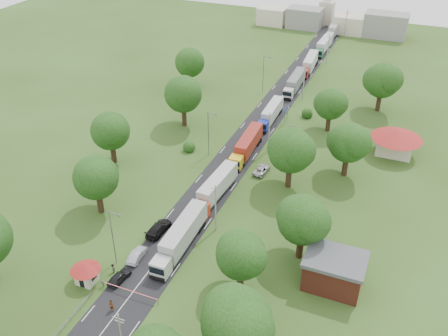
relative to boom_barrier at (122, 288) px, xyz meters
The scene contains 43 objects.
ground 25.05m from the boom_barrier, 86.89° to the left, with size 260.00×260.00×0.00m, color #2B4115.
road 45.03m from the boom_barrier, 88.27° to the left, with size 8.00×200.00×0.04m, color black.
boom_barrier is the anchor object (origin of this frame).
guard_booth 5.98m from the boom_barrier, behind, with size 4.40×4.40×3.45m.
info_sign 60.39m from the boom_barrier, 83.76° to the left, with size 0.12×3.10×4.10m.
pole_1 19.63m from the boom_barrier, 69.14° to the left, with size 1.60×0.24×9.00m.
pole_2 46.66m from the boom_barrier, 81.52° to the left, with size 1.60×0.24×9.00m.
pole_3 74.41m from the boom_barrier, 84.71° to the left, with size 1.60×0.24×9.00m.
pole_4 102.30m from the boom_barrier, 86.15° to the left, with size 1.60×0.24×9.00m.
pole_5 130.24m from the boom_barrier, 86.98° to the left, with size 1.60×0.24×9.00m.
lamp_0 7.91m from the boom_barrier, 128.59° to the left, with size 2.03×0.22×10.00m.
lamp_1 40.47m from the boom_barrier, 95.70° to the left, with size 2.03×0.22×10.00m.
lamp_2 75.25m from the boom_barrier, 93.05° to the left, with size 2.03×0.22×10.00m.
tree_1 21.12m from the boom_barrier, 14.02° to the right, with size 9.60×9.60×12.05m.
tree_2 17.86m from the boom_barrier, 24.96° to the left, with size 8.00×8.00×10.10m.
tree_3 28.11m from the boom_barrier, 38.79° to the left, with size 8.80×8.80×11.07m.
tree_4 38.62m from the boom_barrier, 67.81° to the left, with size 9.60×9.60×12.05m.
tree_5 49.47m from the boom_barrier, 61.59° to the left, with size 8.80×8.80×11.07m.
tree_6 62.58m from the boom_barrier, 74.79° to the left, with size 8.00×8.00×10.10m.
tree_7 79.63m from the boom_barrier, 71.37° to the left, with size 9.60×9.60×12.05m.
tree_10 21.36m from the boom_barrier, 132.02° to the left, with size 8.80×8.80×11.07m.
tree_11 37.10m from the boom_barrier, 124.41° to the left, with size 8.80×8.80×11.07m.
tree_12 52.73m from the boom_barrier, 106.28° to the left, with size 9.60×9.60×12.05m.
tree_13 73.99m from the boom_barrier, 107.90° to the left, with size 8.80×8.80×11.07m.
house_brick 30.34m from the boom_barrier, 25.42° to the left, with size 8.60×6.60×5.20m.
house_cream 63.37m from the boom_barrier, 60.31° to the left, with size 10.08×10.08×5.80m.
distant_town 135.04m from the boom_barrier, 89.13° to the left, with size 52.00×8.00×8.00m.
church 143.10m from the boom_barrier, 91.06° to the left, with size 5.00×5.00×12.30m.
truck_0 12.48m from the boom_barrier, 73.28° to the left, with size 2.94×15.62×4.32m.
truck_1 26.56m from the boom_barrier, 82.93° to the left, with size 3.20×14.80×4.09m.
truck_2 43.44m from the boom_barrier, 85.89° to the left, with size 3.04×14.80×4.09m.
truck_3 59.81m from the boom_barrier, 87.11° to the left, with size 2.59×13.51×3.74m.
truck_4 79.45m from the boom_barrier, 87.61° to the left, with size 2.80×14.52×4.02m.
truck_5 94.52m from the boom_barrier, 87.93° to the left, with size 3.32×14.70×4.06m.
truck_6 112.16m from the boom_barrier, 88.19° to the left, with size 2.67×14.13×3.91m.
truck_7 130.29m from the boom_barrier, 88.66° to the left, with size 2.79×14.18×3.92m.
car_lane_front 2.57m from the boom_barrier, 129.87° to the left, with size 1.67×4.14×1.41m, color black.
car_lane_mid 7.19m from the boom_barrier, 103.21° to the left, with size 1.52×4.36×1.44m, color #A1A4A9.
car_lane_rear 14.00m from the boom_barrier, 96.74° to the left, with size 2.31×5.69×1.65m, color black.
car_verge_near 38.57m from the boom_barrier, 77.73° to the left, with size 2.21×4.79×1.33m, color #B6B6B6.
car_verge_far 55.94m from the boom_barrier, 80.37° to the left, with size 1.96×4.87×1.66m, color slate.
pedestrian_near 3.41m from the boom_barrier, 81.15° to the right, with size 0.69×0.45×1.89m, color gray.
pedestrian_booth 4.57m from the boom_barrier, 138.93° to the left, with size 0.76×0.60×1.57m, color gray.
Camera 1 is at (31.34, -66.30, 53.05)m, focal length 40.00 mm.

